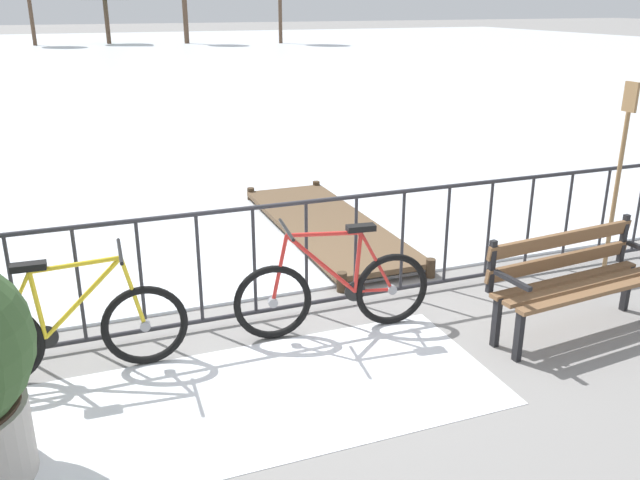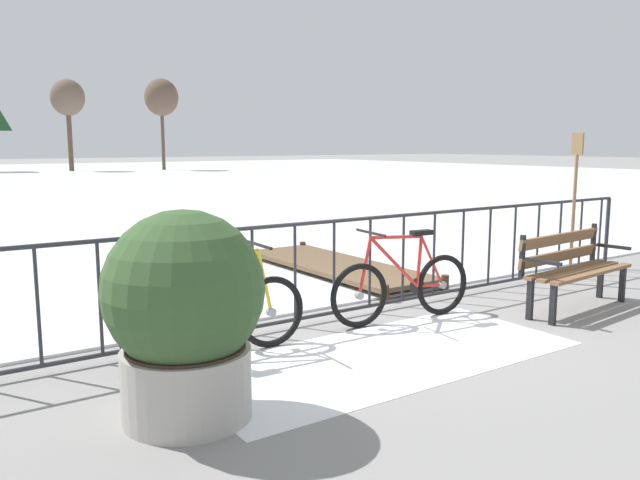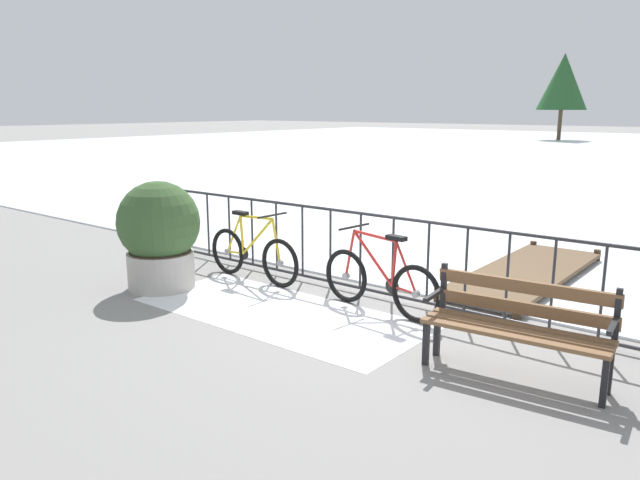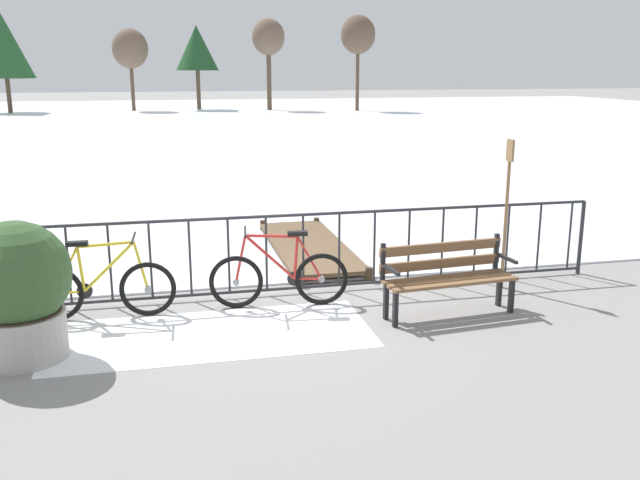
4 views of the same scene
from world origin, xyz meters
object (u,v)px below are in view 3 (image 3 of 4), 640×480
object	(u,v)px
bicycle_second	(253,254)
planter_with_shrub	(159,233)
park_bench	(518,320)
bicycle_near_railing	(379,281)

from	to	relation	value
bicycle_second	planter_with_shrub	size ratio (longest dim) A/B	1.20
bicycle_second	park_bench	world-z (taller)	bicycle_second
bicycle_near_railing	planter_with_shrub	distance (m)	2.99
bicycle_near_railing	park_bench	bearing A→B (deg)	-20.03
bicycle_near_railing	bicycle_second	xyz separation A→B (m)	(-2.10, 0.04, 0.00)
bicycle_near_railing	planter_with_shrub	size ratio (longest dim) A/B	1.20
bicycle_near_railing	bicycle_second	size ratio (longest dim) A/B	1.00
bicycle_near_railing	bicycle_second	world-z (taller)	same
bicycle_near_railing	bicycle_second	bearing A→B (deg)	179.00
planter_with_shrub	park_bench	bearing A→B (deg)	3.43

